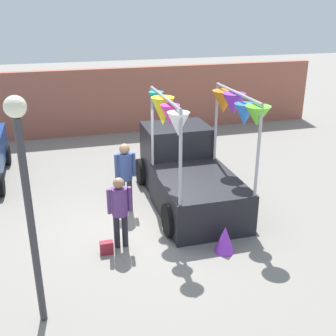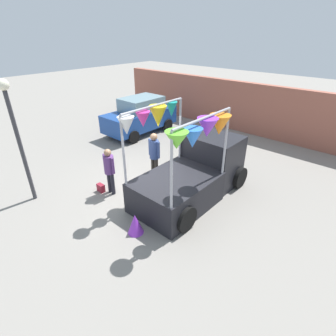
# 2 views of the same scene
# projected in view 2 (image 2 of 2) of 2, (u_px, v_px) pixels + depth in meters

# --- Properties ---
(ground_plane) EXTENTS (60.00, 60.00, 0.00)m
(ground_plane) POSITION_uv_depth(u_px,v_px,m) (147.00, 191.00, 9.14)
(ground_plane) COLOR gray
(vendor_truck) EXTENTS (2.48, 4.17, 3.09)m
(vendor_truck) POSITION_uv_depth(u_px,v_px,m) (195.00, 169.00, 8.59)
(vendor_truck) COLOR black
(vendor_truck) RESTS_ON ground
(parked_car) EXTENTS (1.88, 4.00, 1.88)m
(parked_car) POSITION_uv_depth(u_px,v_px,m) (140.00, 116.00, 13.86)
(parked_car) COLOR navy
(parked_car) RESTS_ON ground
(person_customer) EXTENTS (0.53, 0.34, 1.63)m
(person_customer) POSITION_uv_depth(u_px,v_px,m) (109.00, 167.00, 8.57)
(person_customer) COLOR black
(person_customer) RESTS_ON ground
(person_vendor) EXTENTS (0.53, 0.34, 1.80)m
(person_vendor) POSITION_uv_depth(u_px,v_px,m) (154.00, 152.00, 9.37)
(person_vendor) COLOR #2D2823
(person_vendor) RESTS_ON ground
(handbag) EXTENTS (0.28, 0.16, 0.28)m
(handbag) POSITION_uv_depth(u_px,v_px,m) (101.00, 188.00, 9.04)
(handbag) COLOR maroon
(handbag) RESTS_ON ground
(street_lamp) EXTENTS (0.32, 0.32, 3.83)m
(street_lamp) POSITION_uv_depth(u_px,v_px,m) (15.00, 126.00, 7.57)
(street_lamp) COLOR #333338
(street_lamp) RESTS_ON ground
(brick_boundary_wall) EXTENTS (18.00, 0.36, 2.60)m
(brick_boundary_wall) POSITION_uv_depth(u_px,v_px,m) (253.00, 109.00, 13.67)
(brick_boundary_wall) COLOR #9E5947
(brick_boundary_wall) RESTS_ON ground
(folded_kite_bundle_violet) EXTENTS (0.49, 0.49, 0.60)m
(folded_kite_bundle_violet) POSITION_uv_depth(u_px,v_px,m) (135.00, 224.00, 7.13)
(folded_kite_bundle_violet) COLOR purple
(folded_kite_bundle_violet) RESTS_ON ground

